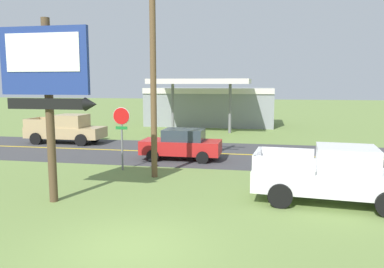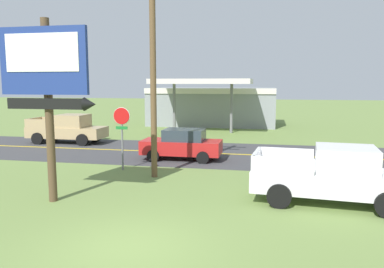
{
  "view_description": "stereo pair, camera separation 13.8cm",
  "coord_description": "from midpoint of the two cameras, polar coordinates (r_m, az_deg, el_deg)",
  "views": [
    {
      "loc": [
        3.2,
        -8.57,
        4.05
      ],
      "look_at": [
        0.0,
        8.0,
        1.8
      ],
      "focal_mm": 35.71,
      "sensor_mm": 36.0,
      "label": 1
    },
    {
      "loc": [
        3.33,
        -8.54,
        4.05
      ],
      "look_at": [
        0.0,
        8.0,
        1.8
      ],
      "focal_mm": 35.71,
      "sensor_mm": 36.0,
      "label": 2
    }
  ],
  "objects": [
    {
      "name": "pickup_tan_on_road",
      "position": [
        27.21,
        -17.9,
        0.71
      ],
      "size": [
        5.2,
        2.24,
        1.96
      ],
      "color": "tan",
      "rests_on": "ground"
    },
    {
      "name": "car_red_far_lane",
      "position": [
        20.3,
        -1.27,
        -1.53
      ],
      "size": [
        4.2,
        2.0,
        1.64
      ],
      "color": "red",
      "rests_on": "ground"
    },
    {
      "name": "pickup_white_parked_on_lawn",
      "position": [
        13.76,
        20.54,
        -5.85
      ],
      "size": [
        5.36,
        2.61,
        1.96
      ],
      "color": "silver",
      "rests_on": "ground"
    },
    {
      "name": "road_centre_line",
      "position": [
        22.17,
        2.73,
        -2.88
      ],
      "size": [
        126.0,
        0.2,
        0.01
      ],
      "primitive_type": "cube",
      "color": "gold",
      "rests_on": "road_asphalt"
    },
    {
      "name": "stop_sign",
      "position": [
        17.95,
        -10.23,
        1.0
      ],
      "size": [
        0.8,
        0.08,
        2.95
      ],
      "color": "slate",
      "rests_on": "ground"
    },
    {
      "name": "ground_plane",
      "position": [
        10.01,
        -9.05,
        -16.36
      ],
      "size": [
        180.0,
        180.0,
        0.0
      ],
      "primitive_type": "plane",
      "color": "olive"
    },
    {
      "name": "motel_sign",
      "position": [
        13.5,
        -20.58,
        7.75
      ],
      "size": [
        3.33,
        0.54,
        6.17
      ],
      "color": "brown",
      "rests_on": "ground"
    },
    {
      "name": "gas_station",
      "position": [
        37.19,
        3.16,
        4.33
      ],
      "size": [
        12.0,
        11.5,
        4.4
      ],
      "color": "gray",
      "rests_on": "ground"
    },
    {
      "name": "utility_pole",
      "position": [
        16.34,
        -5.6,
        10.01
      ],
      "size": [
        1.76,
        0.26,
        8.94
      ],
      "color": "brown",
      "rests_on": "ground"
    },
    {
      "name": "road_asphalt",
      "position": [
        22.17,
        2.73,
        -2.91
      ],
      "size": [
        140.0,
        8.0,
        0.02
      ],
      "primitive_type": "cube",
      "color": "#3D3D3F",
      "rests_on": "ground"
    }
  ]
}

